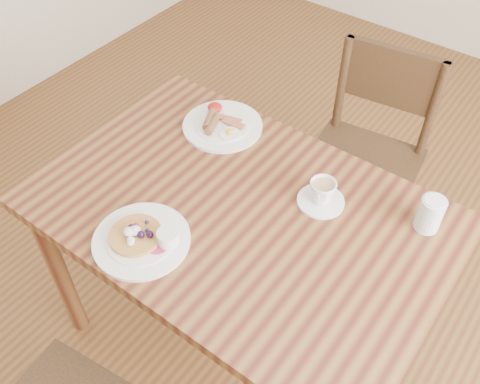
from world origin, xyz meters
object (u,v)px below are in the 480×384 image
at_px(pancake_plate, 143,239).
at_px(water_glass, 430,214).
at_px(chair_far, 367,151).
at_px(breakfast_plate, 221,124).
at_px(teacup_saucer, 322,194).
at_px(dining_table, 240,230).

xyz_separation_m(pancake_plate, water_glass, (0.60, 0.52, 0.04)).
bearing_deg(chair_far, breakfast_plate, 45.14).
bearing_deg(pancake_plate, chair_far, 77.33).
bearing_deg(teacup_saucer, breakfast_plate, 167.87).
distance_m(chair_far, teacup_saucer, 0.64).
relative_size(chair_far, breakfast_plate, 3.26).
relative_size(dining_table, water_glass, 11.34).
bearing_deg(breakfast_plate, teacup_saucer, -12.13).
height_order(breakfast_plate, teacup_saucer, teacup_saucer).
bearing_deg(dining_table, chair_far, 83.58).
distance_m(dining_table, chair_far, 0.75).
xyz_separation_m(dining_table, pancake_plate, (-0.14, -0.26, 0.11)).
bearing_deg(teacup_saucer, water_glass, 18.78).
xyz_separation_m(chair_far, breakfast_plate, (-0.35, -0.47, 0.27)).
relative_size(chair_far, water_glass, 8.32).
height_order(pancake_plate, teacup_saucer, teacup_saucer).
bearing_deg(water_glass, teacup_saucer, -161.22).
xyz_separation_m(teacup_saucer, water_glass, (0.29, 0.10, 0.02)).
xyz_separation_m(dining_table, chair_far, (0.08, 0.73, -0.16)).
distance_m(pancake_plate, teacup_saucer, 0.53).
height_order(dining_table, chair_far, chair_far).
height_order(dining_table, pancake_plate, pancake_plate).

